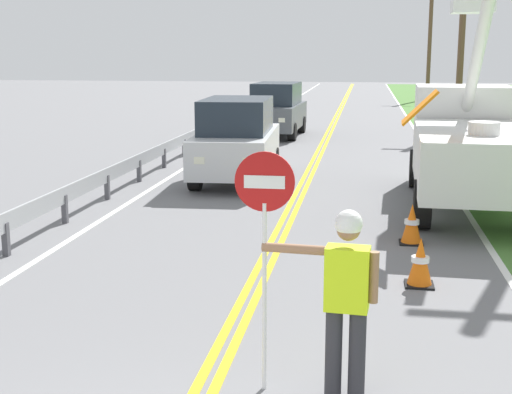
{
  "coord_description": "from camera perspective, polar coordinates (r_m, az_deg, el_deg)",
  "views": [
    {
      "loc": [
        1.46,
        -3.7,
        3.2
      ],
      "look_at": [
        -0.05,
        6.05,
        1.2
      ],
      "focal_mm": 49.58,
      "sensor_mm": 36.0,
      "label": 1
    }
  ],
  "objects": [
    {
      "name": "centerline_yellow_left",
      "position": [
        23.96,
        5.0,
        3.75
      ],
      "size": [
        0.11,
        110.0,
        0.01
      ],
      "primitive_type": "cube",
      "color": "yellow",
      "rests_on": "ground"
    },
    {
      "name": "traffic_cone_lead",
      "position": [
        10.19,
        13.11,
        -5.18
      ],
      "size": [
        0.4,
        0.4,
        0.7
      ],
      "color": "orange",
      "rests_on": "ground"
    },
    {
      "name": "utility_pole_mid",
      "position": [
        32.12,
        16.31,
        13.02
      ],
      "size": [
        1.8,
        0.28,
        8.28
      ],
      "color": "brown",
      "rests_on": "ground"
    },
    {
      "name": "traffic_cone_mid",
      "position": [
        12.39,
        12.45,
        -2.19
      ],
      "size": [
        0.4,
        0.4,
        0.7
      ],
      "color": "orange",
      "rests_on": "ground"
    },
    {
      "name": "centerline_yellow_right",
      "position": [
        23.95,
        5.43,
        3.74
      ],
      "size": [
        0.11,
        110.0,
        0.01
      ],
      "primitive_type": "cube",
      "color": "yellow",
      "rests_on": "ground"
    },
    {
      "name": "edge_line_right",
      "position": [
        24.01,
        13.83,
        3.48
      ],
      "size": [
        0.12,
        110.0,
        0.01
      ],
      "primitive_type": "cube",
      "color": "silver",
      "rests_on": "ground"
    },
    {
      "name": "edge_line_left",
      "position": [
        24.44,
        -3.26,
        3.93
      ],
      "size": [
        0.12,
        110.0,
        0.01
      ],
      "primitive_type": "cube",
      "color": "silver",
      "rests_on": "ground"
    },
    {
      "name": "flagger_worker",
      "position": [
        6.61,
        7.25,
        -7.65
      ],
      "size": [
        1.09,
        0.27,
        1.83
      ],
      "color": "#2D2D33",
      "rests_on": "ground"
    },
    {
      "name": "guardrail_left_shoulder",
      "position": [
        19.3,
        -8.39,
        3.35
      ],
      "size": [
        0.1,
        32.0,
        0.71
      ],
      "color": "#9EA0A3",
      "rests_on": "ground"
    },
    {
      "name": "utility_bucket_truck",
      "position": [
        15.94,
        16.82,
        4.47
      ],
      "size": [
        2.91,
        6.89,
        4.89
      ],
      "color": "silver",
      "rests_on": "ground"
    },
    {
      "name": "oncoming_suv_nearest",
      "position": [
        18.09,
        -1.56,
        4.66
      ],
      "size": [
        2.09,
        4.68,
        2.1
      ],
      "color": "silver",
      "rests_on": "ground"
    },
    {
      "name": "utility_pole_far",
      "position": [
        52.96,
        13.85,
        12.4
      ],
      "size": [
        1.8,
        0.28,
        8.38
      ],
      "color": "brown",
      "rests_on": "ground"
    },
    {
      "name": "oncoming_suv_second",
      "position": [
        28.08,
        1.68,
        7.09
      ],
      "size": [
        2.04,
        4.66,
        2.1
      ],
      "color": "#4C5156",
      "rests_on": "ground"
    },
    {
      "name": "stop_sign_paddle",
      "position": [
        6.55,
        0.7,
        -1.7
      ],
      "size": [
        0.56,
        0.04,
        2.33
      ],
      "color": "silver",
      "rests_on": "ground"
    }
  ]
}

